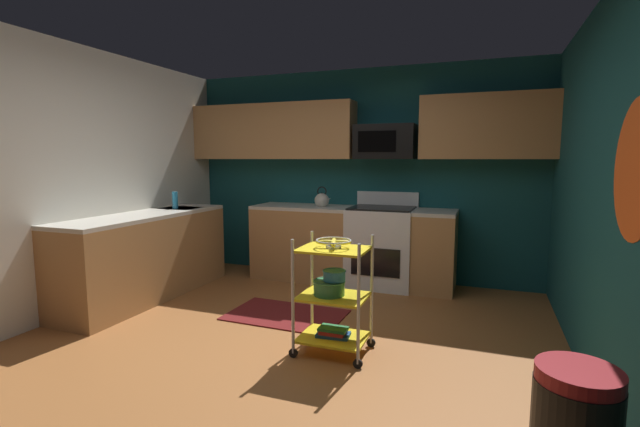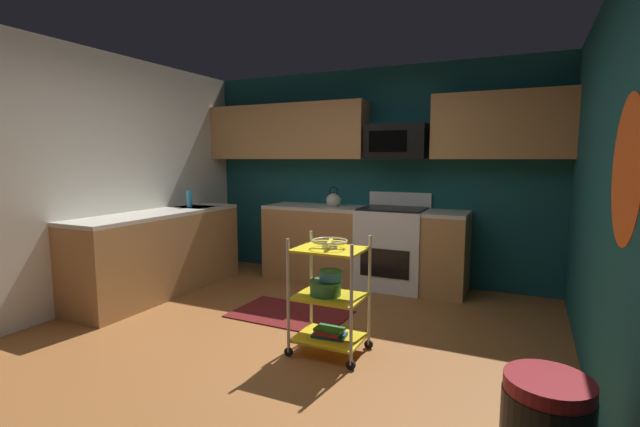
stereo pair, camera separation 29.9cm
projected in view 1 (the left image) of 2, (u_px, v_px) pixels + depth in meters
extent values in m
cube|color=#995B2D|center=(274.00, 353.00, 3.51)|extent=(4.40, 4.80, 0.04)
cube|color=#14474C|center=(358.00, 175.00, 5.60)|extent=(4.52, 0.06, 2.60)
cube|color=silver|center=(56.00, 181.00, 4.12)|extent=(0.06, 4.80, 2.60)
cube|color=#14474C|center=(618.00, 194.00, 2.57)|extent=(0.06, 4.80, 2.60)
cylinder|color=#E5591E|center=(635.00, 170.00, 2.19)|extent=(0.00, 0.72, 0.72)
cube|color=#B27F4C|center=(350.00, 247.00, 5.40)|extent=(2.46, 0.60, 0.88)
cube|color=beige|center=(351.00, 209.00, 5.34)|extent=(2.46, 0.60, 0.04)
cube|color=#B27F4C|center=(147.00, 258.00, 4.81)|extent=(0.60, 2.10, 0.88)
cube|color=beige|center=(145.00, 215.00, 4.75)|extent=(0.60, 2.10, 0.04)
cube|color=#B7BABC|center=(181.00, 214.00, 5.31)|extent=(0.44, 0.36, 0.16)
cube|color=white|center=(382.00, 247.00, 5.26)|extent=(0.76, 0.64, 0.92)
cube|color=black|center=(375.00, 262.00, 4.98)|extent=(0.56, 0.01, 0.32)
cube|color=white|center=(388.00, 199.00, 5.47)|extent=(0.76, 0.06, 0.18)
cube|color=black|center=(382.00, 208.00, 5.21)|extent=(0.72, 0.60, 0.02)
cube|color=#B27F4C|center=(272.00, 132.00, 5.74)|extent=(2.19, 0.33, 0.70)
cube|color=#B27F4C|center=(487.00, 127.00, 4.83)|extent=(1.41, 0.33, 0.70)
cube|color=black|center=(386.00, 142.00, 5.21)|extent=(0.70, 0.38, 0.40)
cube|color=black|center=(377.00, 141.00, 5.05)|extent=(0.44, 0.01, 0.24)
cylinder|color=silver|center=(293.00, 297.00, 3.32)|extent=(0.02, 0.02, 0.88)
cylinder|color=black|center=(293.00, 353.00, 3.38)|extent=(0.07, 0.02, 0.07)
cylinder|color=silver|center=(358.00, 305.00, 3.15)|extent=(0.02, 0.02, 0.88)
cylinder|color=black|center=(358.00, 364.00, 3.20)|extent=(0.07, 0.02, 0.07)
cylinder|color=silver|center=(312.00, 283.00, 3.69)|extent=(0.02, 0.02, 0.88)
cylinder|color=black|center=(312.00, 334.00, 3.74)|extent=(0.07, 0.02, 0.07)
cylinder|color=silver|center=(372.00, 290.00, 3.51)|extent=(0.02, 0.02, 0.88)
cylinder|color=black|center=(371.00, 343.00, 3.57)|extent=(0.07, 0.02, 0.07)
cube|color=yellow|center=(333.00, 337.00, 3.46)|extent=(0.51, 0.40, 0.02)
cube|color=yellow|center=(333.00, 296.00, 3.42)|extent=(0.51, 0.40, 0.02)
cube|color=yellow|center=(334.00, 249.00, 3.38)|extent=(0.51, 0.40, 0.02)
torus|color=silver|center=(334.00, 240.00, 3.37)|extent=(0.27, 0.27, 0.01)
cylinder|color=silver|center=(334.00, 247.00, 3.37)|extent=(0.12, 0.12, 0.02)
ellipsoid|color=yellow|center=(340.00, 242.00, 3.37)|extent=(0.17, 0.09, 0.04)
ellipsoid|color=yellow|center=(334.00, 241.00, 3.42)|extent=(0.09, 0.17, 0.04)
ellipsoid|color=yellow|center=(327.00, 242.00, 3.37)|extent=(0.17, 0.09, 0.04)
ellipsoid|color=yellow|center=(333.00, 244.00, 3.32)|extent=(0.09, 0.17, 0.04)
cylinder|color=#387F4C|center=(329.00, 288.00, 3.43)|extent=(0.24, 0.24, 0.11)
torus|color=#387F4C|center=(329.00, 281.00, 3.42)|extent=(0.25, 0.25, 0.01)
cylinder|color=#338CBF|center=(334.00, 276.00, 3.41)|extent=(0.17, 0.17, 0.08)
torus|color=#338CBF|center=(334.00, 271.00, 3.40)|extent=(0.18, 0.18, 0.01)
cube|color=#1E4C8C|center=(333.00, 335.00, 3.46)|extent=(0.27, 0.17, 0.03)
cube|color=#B22626|center=(333.00, 332.00, 3.46)|extent=(0.20, 0.16, 0.02)
cube|color=#26723F|center=(333.00, 329.00, 3.45)|extent=(0.22, 0.14, 0.02)
sphere|color=beige|center=(322.00, 201.00, 5.46)|extent=(0.18, 0.18, 0.18)
sphere|color=black|center=(322.00, 194.00, 5.45)|extent=(0.03, 0.03, 0.03)
cone|color=beige|center=(328.00, 199.00, 5.43)|extent=(0.09, 0.04, 0.06)
torus|color=black|center=(322.00, 191.00, 5.45)|extent=(0.12, 0.01, 0.12)
cylinder|color=#2D8CBF|center=(175.00, 200.00, 5.21)|extent=(0.06, 0.06, 0.20)
cylinder|color=maroon|center=(579.00, 375.00, 1.81)|extent=(0.33, 0.33, 0.06)
cube|color=maroon|center=(286.00, 315.00, 4.28)|extent=(1.12, 0.72, 0.01)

